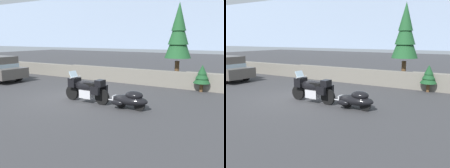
% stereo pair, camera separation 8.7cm
% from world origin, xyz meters
% --- Properties ---
extents(ground_plane, '(80.00, 80.00, 0.00)m').
position_xyz_m(ground_plane, '(0.00, 0.00, 0.00)').
color(ground_plane, '#38383A').
extents(stone_guard_wall, '(24.00, 0.59, 0.94)m').
position_xyz_m(stone_guard_wall, '(0.61, 5.06, 0.46)').
color(stone_guard_wall, slate).
rests_on(stone_guard_wall, ground).
extents(touring_motorcycle, '(2.31, 0.77, 1.33)m').
position_xyz_m(touring_motorcycle, '(1.07, -0.17, 0.62)').
color(touring_motorcycle, black).
rests_on(touring_motorcycle, ground).
extents(car_shaped_trailer, '(2.21, 0.79, 0.76)m').
position_xyz_m(car_shaped_trailer, '(3.24, -0.23, 0.41)').
color(car_shaped_trailer, black).
rests_on(car_shaped_trailer, ground).
extents(pine_tree_tall, '(1.57, 1.57, 4.91)m').
position_xyz_m(pine_tree_tall, '(3.16, 6.31, 3.07)').
color(pine_tree_tall, brown).
rests_on(pine_tree_tall, ground).
extents(pine_sapling_near, '(0.85, 0.85, 1.43)m').
position_xyz_m(pine_sapling_near, '(4.97, 4.62, 0.89)').
color(pine_sapling_near, brown).
rests_on(pine_sapling_near, ground).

